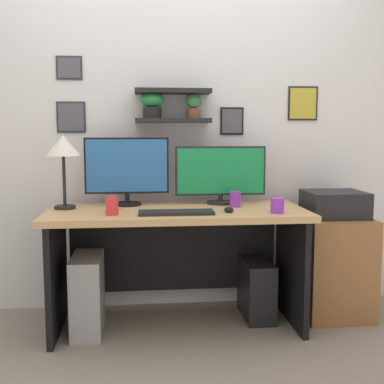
{
  "coord_description": "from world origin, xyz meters",
  "views": [
    {
      "loc": [
        -0.22,
        -3.02,
        1.23
      ],
      "look_at": [
        0.1,
        0.05,
        0.85
      ],
      "focal_mm": 46.34,
      "sensor_mm": 36.0,
      "label": 1
    }
  ],
  "objects_px": {
    "keyboard": "(176,212)",
    "coffee_mug": "(277,206)",
    "computer_mouse": "(229,210)",
    "printer": "(334,204)",
    "desk": "(176,241)",
    "monitor_left": "(127,169)",
    "monitor_right": "(221,174)",
    "water_cup": "(112,206)",
    "drawer_cabinet": "(332,265)",
    "pen_cup": "(235,199)",
    "cell_phone": "(113,210)",
    "desk_lamp": "(63,150)",
    "computer_tower_left": "(88,294)",
    "computer_tower_right": "(256,289)"
  },
  "relations": [
    {
      "from": "keyboard",
      "to": "coffee_mug",
      "type": "xyz_separation_m",
      "value": [
        0.6,
        -0.02,
        0.04
      ]
    },
    {
      "from": "computer_mouse",
      "to": "printer",
      "type": "xyz_separation_m",
      "value": [
        0.75,
        0.24,
        -0.01
      ]
    },
    {
      "from": "desk",
      "to": "monitor_left",
      "type": "bearing_deg",
      "value": 152.2
    },
    {
      "from": "monitor_right",
      "to": "monitor_left",
      "type": "bearing_deg",
      "value": -180.0
    },
    {
      "from": "water_cup",
      "to": "drawer_cabinet",
      "type": "distance_m",
      "value": 1.54
    },
    {
      "from": "computer_mouse",
      "to": "pen_cup",
      "type": "distance_m",
      "value": 0.22
    },
    {
      "from": "desk",
      "to": "drawer_cabinet",
      "type": "distance_m",
      "value": 1.08
    },
    {
      "from": "coffee_mug",
      "to": "pen_cup",
      "type": "height_order",
      "value": "pen_cup"
    },
    {
      "from": "keyboard",
      "to": "cell_phone",
      "type": "distance_m",
      "value": 0.4
    },
    {
      "from": "desk",
      "to": "keyboard",
      "type": "distance_m",
      "value": 0.32
    },
    {
      "from": "pen_cup",
      "to": "desk_lamp",
      "type": "bearing_deg",
      "value": 178.38
    },
    {
      "from": "monitor_right",
      "to": "water_cup",
      "type": "xyz_separation_m",
      "value": [
        -0.7,
        -0.38,
        -0.15
      ]
    },
    {
      "from": "coffee_mug",
      "to": "computer_tower_left",
      "type": "distance_m",
      "value": 1.27
    },
    {
      "from": "pen_cup",
      "to": "cell_phone",
      "type": "bearing_deg",
      "value": -173.61
    },
    {
      "from": "desk_lamp",
      "to": "drawer_cabinet",
      "type": "height_order",
      "value": "desk_lamp"
    },
    {
      "from": "monitor_right",
      "to": "computer_tower_left",
      "type": "bearing_deg",
      "value": -163.72
    },
    {
      "from": "computer_mouse",
      "to": "water_cup",
      "type": "height_order",
      "value": "water_cup"
    },
    {
      "from": "pen_cup",
      "to": "computer_tower_left",
      "type": "height_order",
      "value": "pen_cup"
    },
    {
      "from": "computer_mouse",
      "to": "pen_cup",
      "type": "bearing_deg",
      "value": 69.24
    },
    {
      "from": "desk",
      "to": "monitor_left",
      "type": "relative_size",
      "value": 2.94
    },
    {
      "from": "pen_cup",
      "to": "drawer_cabinet",
      "type": "height_order",
      "value": "pen_cup"
    },
    {
      "from": "desk_lamp",
      "to": "cell_phone",
      "type": "height_order",
      "value": "desk_lamp"
    },
    {
      "from": "monitor_left",
      "to": "computer_tower_left",
      "type": "bearing_deg",
      "value": -134.17
    },
    {
      "from": "monitor_left",
      "to": "computer_mouse",
      "type": "xyz_separation_m",
      "value": [
        0.61,
        -0.35,
        -0.22
      ]
    },
    {
      "from": "desk",
      "to": "computer_tower_right",
      "type": "xyz_separation_m",
      "value": [
        0.54,
        0.05,
        -0.35
      ]
    },
    {
      "from": "keyboard",
      "to": "computer_mouse",
      "type": "relative_size",
      "value": 4.89
    },
    {
      "from": "drawer_cabinet",
      "to": "monitor_right",
      "type": "bearing_deg",
      "value": 171.82
    },
    {
      "from": "keyboard",
      "to": "cell_phone",
      "type": "relative_size",
      "value": 3.14
    },
    {
      "from": "keyboard",
      "to": "computer_mouse",
      "type": "xyz_separation_m",
      "value": [
        0.32,
        0.04,
        0.01
      ]
    },
    {
      "from": "keyboard",
      "to": "monitor_right",
      "type": "bearing_deg",
      "value": 50.33
    },
    {
      "from": "cell_phone",
      "to": "drawer_cabinet",
      "type": "distance_m",
      "value": 1.51
    },
    {
      "from": "printer",
      "to": "computer_tower_left",
      "type": "distance_m",
      "value": 1.7
    },
    {
      "from": "desk_lamp",
      "to": "drawer_cabinet",
      "type": "distance_m",
      "value": 1.92
    },
    {
      "from": "keyboard",
      "to": "cell_phone",
      "type": "xyz_separation_m",
      "value": [
        -0.37,
        0.16,
        -0.01
      ]
    },
    {
      "from": "water_cup",
      "to": "computer_tower_left",
      "type": "relative_size",
      "value": 0.23
    },
    {
      "from": "pen_cup",
      "to": "monitor_right",
      "type": "bearing_deg",
      "value": 115.61
    },
    {
      "from": "pen_cup",
      "to": "water_cup",
      "type": "distance_m",
      "value": 0.8
    },
    {
      "from": "computer_mouse",
      "to": "desk_lamp",
      "type": "bearing_deg",
      "value": 166.75
    },
    {
      "from": "water_cup",
      "to": "computer_tower_left",
      "type": "height_order",
      "value": "water_cup"
    },
    {
      "from": "drawer_cabinet",
      "to": "water_cup",
      "type": "bearing_deg",
      "value": -169.2
    },
    {
      "from": "printer",
      "to": "computer_tower_left",
      "type": "relative_size",
      "value": 0.8
    },
    {
      "from": "desk_lamp",
      "to": "computer_tower_right",
      "type": "xyz_separation_m",
      "value": [
        1.23,
        0.01,
        -0.93
      ]
    },
    {
      "from": "water_cup",
      "to": "cell_phone",
      "type": "bearing_deg",
      "value": 90.76
    },
    {
      "from": "cell_phone",
      "to": "pen_cup",
      "type": "xyz_separation_m",
      "value": [
        0.77,
        0.09,
        0.05
      ]
    },
    {
      "from": "cell_phone",
      "to": "water_cup",
      "type": "height_order",
      "value": "water_cup"
    },
    {
      "from": "cell_phone",
      "to": "monitor_right",
      "type": "bearing_deg",
      "value": 34.49
    },
    {
      "from": "monitor_left",
      "to": "drawer_cabinet",
      "type": "relative_size",
      "value": 0.82
    },
    {
      "from": "desk_lamp",
      "to": "pen_cup",
      "type": "xyz_separation_m",
      "value": [
        1.07,
        -0.03,
        -0.32
      ]
    },
    {
      "from": "computer_tower_left",
      "to": "computer_tower_right",
      "type": "distance_m",
      "value": 1.1
    },
    {
      "from": "desk",
      "to": "monitor_right",
      "type": "bearing_deg",
      "value": 27.81
    }
  ]
}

